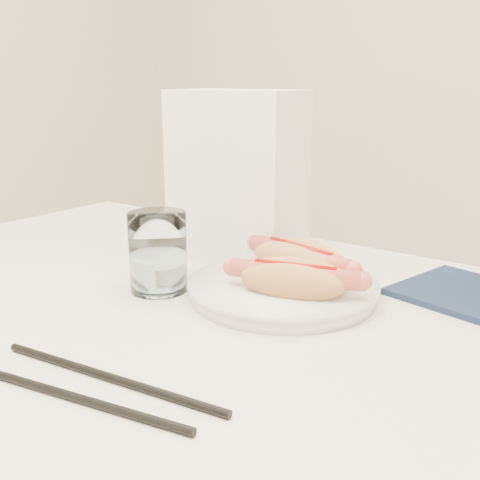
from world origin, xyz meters
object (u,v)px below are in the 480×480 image
Objects in this scene: table at (199,377)px; water_glass at (158,252)px; plate at (283,291)px; hotdog_left at (300,260)px; napkin_box at (237,178)px; hotdog_right at (295,279)px.

water_glass is (-0.12, 0.06, 0.11)m from table.
water_glass is at bearing 152.89° from table.
table is 11.95× the size of water_glass.
plate is at bearing 78.50° from table.
napkin_box is at bearing 169.61° from hotdog_left.
hotdog_right is at bearing 60.47° from table.
hotdog_left is at bearing 99.28° from hotdog_right.
water_glass is at bearing -93.58° from napkin_box.
water_glass is 0.18m from napkin_box.
napkin_box reaches higher than water_glass.
plate is at bearing 124.81° from hotdog_right.
table is 0.19m from hotdog_left.
table is at bearing -27.11° from water_glass.
plate is at bearing 25.71° from water_glass.
plate is 0.16m from water_glass.
hotdog_right is (0.03, -0.03, 0.03)m from plate.
plate is (0.03, 0.13, 0.07)m from table.
hotdog_left is (0.00, 0.04, 0.03)m from plate.
napkin_box is (-0.12, 0.22, 0.18)m from table.
table is 7.89× the size of hotdog_right.
hotdog_right is (0.03, -0.06, -0.00)m from hotdog_left.
napkin_box is (-0.14, 0.10, 0.11)m from plate.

